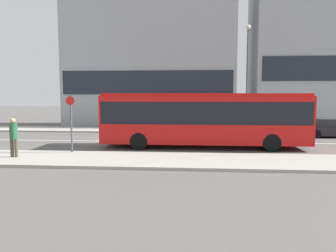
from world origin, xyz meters
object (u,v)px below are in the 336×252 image
(street_lamp, at_px, (247,69))
(pedestrian_near_stop, at_px, (13,135))
(parked_car_0, at_px, (329,128))
(bus_stop_sign, at_px, (71,119))
(city_bus, at_px, (204,116))

(street_lamp, bearing_deg, pedestrian_near_stop, -137.69)
(pedestrian_near_stop, bearing_deg, parked_car_0, 24.75)
(bus_stop_sign, distance_m, street_lamp, 14.55)
(city_bus, distance_m, pedestrian_near_stop, 9.93)
(pedestrian_near_stop, relative_size, bus_stop_sign, 0.63)
(city_bus, bearing_deg, bus_stop_sign, -159.95)
(parked_car_0, xyz_separation_m, bus_stop_sign, (-15.88, -8.30, 1.18))
(parked_car_0, relative_size, street_lamp, 0.48)
(bus_stop_sign, bearing_deg, city_bus, 22.89)
(city_bus, bearing_deg, street_lamp, 60.70)
(parked_car_0, bearing_deg, street_lamp, 164.62)
(city_bus, xyz_separation_m, street_lamp, (3.50, 7.03, 3.22))
(city_bus, relative_size, street_lamp, 1.42)
(street_lamp, bearing_deg, city_bus, -116.46)
(city_bus, bearing_deg, parked_car_0, 27.98)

